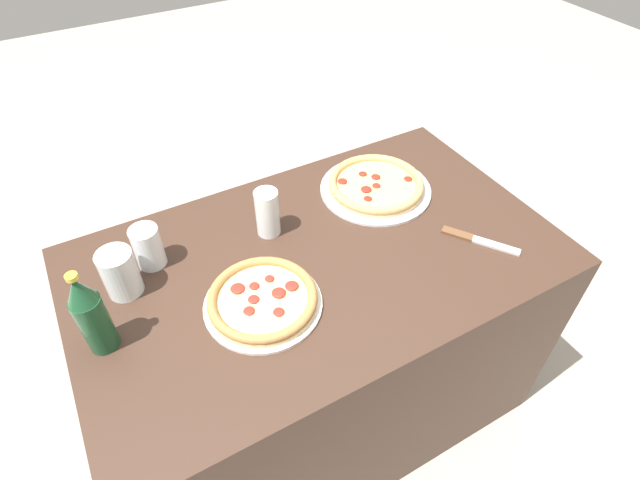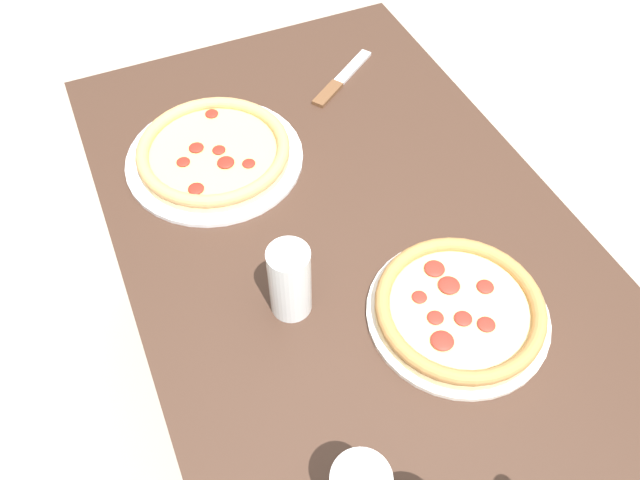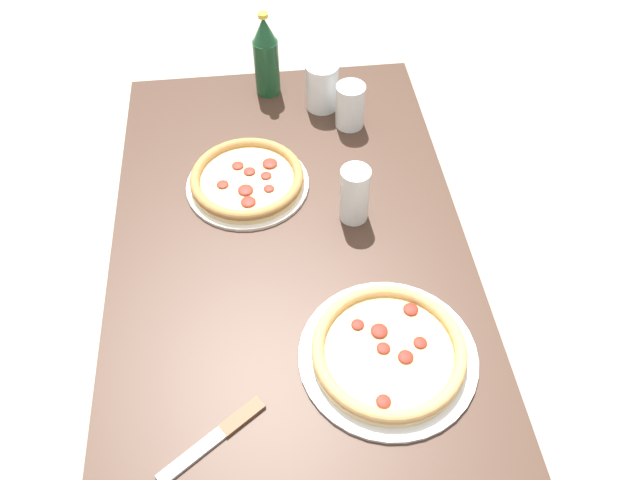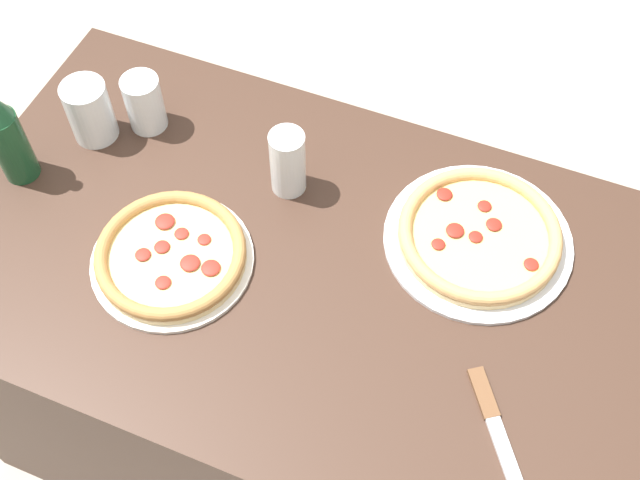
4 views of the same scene
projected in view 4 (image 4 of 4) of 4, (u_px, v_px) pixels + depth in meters
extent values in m
plane|color=#A89E8E|center=(303.00, 418.00, 1.95)|extent=(8.00, 8.00, 0.00)
cube|color=#3D281E|center=(300.00, 354.00, 1.65)|extent=(1.22, 0.73, 0.73)
cylinder|color=silver|center=(172.00, 260.00, 1.34)|extent=(0.27, 0.27, 0.01)
cylinder|color=#E5C689|center=(172.00, 257.00, 1.33)|extent=(0.25, 0.25, 0.01)
cylinder|color=#EACC7F|center=(171.00, 255.00, 1.32)|extent=(0.22, 0.22, 0.00)
torus|color=#AD7A42|center=(170.00, 253.00, 1.32)|extent=(0.25, 0.25, 0.02)
ellipsoid|color=maroon|center=(162.00, 247.00, 1.33)|extent=(0.03, 0.03, 0.01)
ellipsoid|color=maroon|center=(163.00, 282.00, 1.29)|extent=(0.03, 0.03, 0.01)
ellipsoid|color=maroon|center=(165.00, 221.00, 1.35)|extent=(0.03, 0.03, 0.01)
ellipsoid|color=maroon|center=(211.00, 268.00, 1.30)|extent=(0.03, 0.03, 0.01)
ellipsoid|color=maroon|center=(143.00, 255.00, 1.32)|extent=(0.03, 0.03, 0.01)
ellipsoid|color=maroon|center=(181.00, 233.00, 1.34)|extent=(0.02, 0.02, 0.01)
ellipsoid|color=maroon|center=(204.00, 239.00, 1.34)|extent=(0.02, 0.02, 0.01)
ellipsoid|color=maroon|center=(190.00, 263.00, 1.31)|extent=(0.03, 0.03, 0.01)
cylinder|color=silver|center=(478.00, 241.00, 1.36)|extent=(0.32, 0.32, 0.01)
cylinder|color=#E5C689|center=(479.00, 237.00, 1.35)|extent=(0.27, 0.27, 0.01)
cylinder|color=#E5C170|center=(479.00, 235.00, 1.35)|extent=(0.24, 0.24, 0.00)
torus|color=tan|center=(480.00, 233.00, 1.34)|extent=(0.28, 0.28, 0.02)
ellipsoid|color=maroon|center=(494.00, 224.00, 1.35)|extent=(0.03, 0.03, 0.01)
ellipsoid|color=maroon|center=(485.00, 206.00, 1.37)|extent=(0.02, 0.02, 0.01)
ellipsoid|color=maroon|center=(438.00, 244.00, 1.33)|extent=(0.02, 0.02, 0.01)
ellipsoid|color=maroon|center=(531.00, 264.00, 1.31)|extent=(0.03, 0.03, 0.01)
ellipsoid|color=maroon|center=(476.00, 237.00, 1.34)|extent=(0.02, 0.02, 0.01)
ellipsoid|color=maroon|center=(444.00, 194.00, 1.39)|extent=(0.03, 0.03, 0.01)
ellipsoid|color=maroon|center=(455.00, 230.00, 1.35)|extent=(0.03, 0.03, 0.01)
cylinder|color=white|center=(144.00, 103.00, 1.46)|extent=(0.07, 0.07, 0.11)
cylinder|color=maroon|center=(146.00, 110.00, 1.48)|extent=(0.06, 0.06, 0.07)
cylinder|color=white|center=(90.00, 111.00, 1.45)|extent=(0.08, 0.08, 0.12)
cylinder|color=beige|center=(91.00, 116.00, 1.46)|extent=(0.07, 0.07, 0.09)
cylinder|color=white|center=(288.00, 162.00, 1.38)|extent=(0.06, 0.06, 0.13)
cylinder|color=#F4A323|center=(288.00, 171.00, 1.40)|extent=(0.05, 0.05, 0.08)
cylinder|color=#194728|center=(11.00, 146.00, 1.39)|extent=(0.06, 0.06, 0.14)
cube|color=brown|center=(483.00, 393.00, 1.21)|extent=(0.07, 0.08, 0.01)
cube|color=silver|center=(507.00, 457.00, 1.15)|extent=(0.09, 0.11, 0.01)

